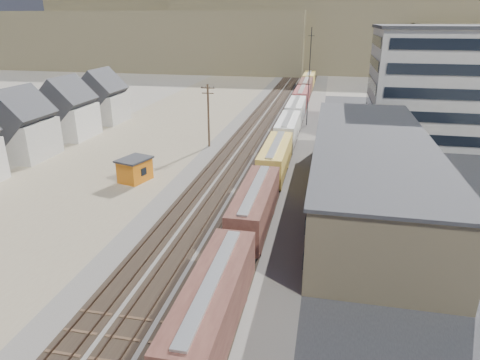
% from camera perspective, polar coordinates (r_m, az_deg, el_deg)
% --- Properties ---
extents(ground, '(300.00, 300.00, 0.00)m').
position_cam_1_polar(ground, '(31.12, -10.20, -18.36)').
color(ground, '#6B6356').
rests_on(ground, ground).
extents(ballast_bed, '(18.00, 200.00, 0.06)m').
position_cam_1_polar(ballast_bed, '(75.37, 3.80, 5.78)').
color(ballast_bed, '#4C4742').
rests_on(ballast_bed, ground).
extents(dirt_yard, '(24.00, 180.00, 0.03)m').
position_cam_1_polar(dirt_yard, '(71.67, -13.47, 4.44)').
color(dirt_yard, '#756650').
rests_on(dirt_yard, ground).
extents(asphalt_lot, '(26.00, 120.00, 0.04)m').
position_cam_1_polar(asphalt_lot, '(61.54, 22.40, 0.72)').
color(asphalt_lot, '#232326').
rests_on(asphalt_lot, ground).
extents(rail_tracks, '(11.40, 200.00, 0.24)m').
position_cam_1_polar(rail_tracks, '(75.42, 3.39, 5.86)').
color(rail_tracks, black).
rests_on(rail_tracks, ground).
extents(freight_train, '(3.00, 119.74, 4.46)m').
position_cam_1_polar(freight_train, '(76.56, 6.95, 8.04)').
color(freight_train, black).
rests_on(freight_train, ground).
extents(warehouse, '(12.40, 40.40, 7.25)m').
position_cam_1_polar(warehouse, '(49.97, 16.92, 1.39)').
color(warehouse, tan).
rests_on(warehouse, ground).
extents(office_tower, '(22.60, 18.60, 18.45)m').
position_cam_1_polar(office_tower, '(79.81, 25.24, 11.50)').
color(office_tower, '#9E998E').
rests_on(office_tower, ground).
extents(utility_pole_north, '(2.20, 0.32, 10.00)m').
position_cam_1_polar(utility_pole_north, '(68.23, -4.24, 8.73)').
color(utility_pole_north, '#382619').
rests_on(utility_pole_north, ground).
extents(radio_mast, '(1.20, 0.16, 18.00)m').
position_cam_1_polar(radio_mast, '(82.88, 9.20, 13.34)').
color(radio_mast, black).
rests_on(radio_mast, ground).
extents(hills_north, '(265.00, 80.00, 32.00)m').
position_cam_1_polar(hills_north, '(190.38, 9.33, 18.90)').
color(hills_north, brown).
rests_on(hills_north, ground).
extents(maintenance_shed, '(4.21, 4.84, 3.01)m').
position_cam_1_polar(maintenance_shed, '(55.72, -13.84, 1.37)').
color(maintenance_shed, orange).
rests_on(maintenance_shed, ground).
extents(parked_car_blue, '(5.85, 5.32, 1.52)m').
position_cam_1_polar(parked_car_blue, '(63.44, 20.21, 2.30)').
color(parked_car_blue, navy).
rests_on(parked_car_blue, ground).
extents(parked_car_far, '(2.97, 4.21, 1.33)m').
position_cam_1_polar(parked_car_far, '(85.98, 23.42, 6.43)').
color(parked_car_far, white).
rests_on(parked_car_far, ground).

